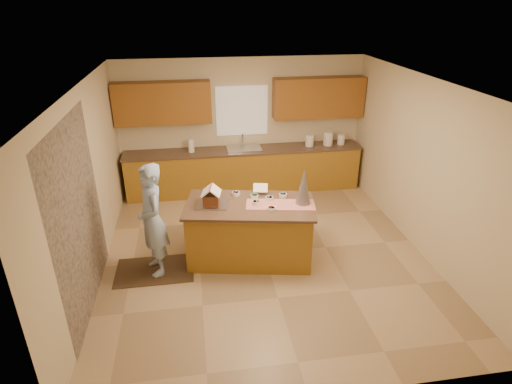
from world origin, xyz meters
TOP-DOWN VIEW (x-y plane):
  - floor at (0.00, 0.00)m, footprint 5.50×5.50m
  - ceiling at (0.00, 0.00)m, footprint 5.50×5.50m
  - wall_back at (0.00, 2.75)m, footprint 5.50×5.50m
  - wall_front at (0.00, -2.75)m, footprint 5.50×5.50m
  - wall_left at (-2.50, 0.00)m, footprint 5.50×5.50m
  - wall_right at (2.50, 0.00)m, footprint 5.50×5.50m
  - stone_accent at (-2.48, -0.80)m, footprint 0.00×2.50m
  - window_curtain at (0.00, 2.72)m, footprint 1.05×0.03m
  - back_counter_base at (0.00, 2.45)m, footprint 4.80×0.60m
  - back_counter_top at (0.00, 2.45)m, footprint 4.85×0.63m
  - upper_cabinet_left at (-1.55, 2.57)m, footprint 1.85×0.35m
  - upper_cabinet_right at (1.55, 2.57)m, footprint 1.85×0.35m
  - sink at (0.00, 2.45)m, footprint 0.70×0.45m
  - faucet at (0.00, 2.63)m, footprint 0.03×0.03m
  - island_base at (-0.24, -0.09)m, footprint 1.98×1.24m
  - island_top at (-0.24, -0.09)m, footprint 2.07×1.34m
  - table_runner at (0.21, -0.17)m, footprint 1.07×0.55m
  - baking_tray at (-0.80, -0.04)m, footprint 0.53×0.43m
  - cookbook at (-0.02, 0.27)m, footprint 0.25×0.21m
  - tinsel_tree at (0.55, -0.18)m, footprint 0.26×0.26m
  - rug at (-1.72, -0.23)m, footprint 1.15×0.75m
  - boy at (-1.67, -0.23)m, footprint 0.58×0.71m
  - canister_a at (1.38, 2.45)m, footprint 0.17×0.17m
  - canister_b at (1.78, 2.45)m, footprint 0.19×0.19m
  - canister_c at (2.06, 2.45)m, footprint 0.15×0.15m
  - paper_towel at (-1.07, 2.45)m, footprint 0.12×0.12m
  - gingerbread_house at (-0.80, -0.04)m, footprint 0.33×0.33m
  - candy_bowls at (-0.04, 0.00)m, footprint 0.84×0.72m

SIDE VIEW (x-z plane):
  - floor at x=0.00m, z-range 0.00..0.00m
  - rug at x=-1.72m, z-range 0.00..0.01m
  - back_counter_base at x=0.00m, z-range 0.00..0.88m
  - island_base at x=-0.24m, z-range 0.00..0.90m
  - boy at x=-1.67m, z-range 0.01..1.71m
  - sink at x=0.00m, z-range 0.83..0.95m
  - back_counter_top at x=0.00m, z-range 0.88..0.92m
  - island_top at x=-0.24m, z-range 0.90..0.94m
  - table_runner at x=0.21m, z-range 0.94..0.95m
  - baking_tray at x=-0.80m, z-range 0.94..0.97m
  - candy_bowls at x=-0.04m, z-range 0.94..1.00m
  - canister_c at x=2.06m, z-range 0.92..1.14m
  - cookbook at x=-0.02m, z-range 0.98..1.08m
  - canister_a at x=1.38m, z-range 0.92..1.16m
  - paper_towel at x=-1.07m, z-range 0.92..1.18m
  - faucet at x=0.00m, z-range 0.92..1.20m
  - canister_b at x=1.78m, z-range 0.92..1.20m
  - gingerbread_house at x=-0.80m, z-range 0.93..1.22m
  - tinsel_tree at x=0.55m, z-range 0.94..1.50m
  - stone_accent at x=-2.48m, z-range 0.00..2.50m
  - wall_back at x=0.00m, z-range 1.35..1.35m
  - wall_front at x=0.00m, z-range 1.35..1.35m
  - wall_left at x=-2.50m, z-range 1.35..1.35m
  - wall_right at x=2.50m, z-range 1.35..1.35m
  - window_curtain at x=0.00m, z-range 1.15..2.15m
  - upper_cabinet_left at x=-1.55m, z-range 1.50..2.30m
  - upper_cabinet_right at x=1.55m, z-range 1.50..2.30m
  - ceiling at x=0.00m, z-range 2.70..2.70m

